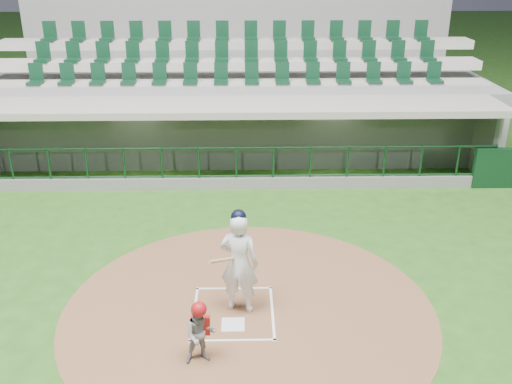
# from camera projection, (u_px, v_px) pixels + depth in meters

# --- Properties ---
(ground) EXTENTS (120.00, 120.00, 0.00)m
(ground) POSITION_uv_depth(u_px,v_px,m) (234.00, 304.00, 11.21)
(ground) COLOR #224F16
(ground) RESTS_ON ground
(dirt_circle) EXTENTS (7.20, 7.20, 0.01)m
(dirt_circle) POSITION_uv_depth(u_px,v_px,m) (249.00, 310.00, 11.03)
(dirt_circle) COLOR brown
(dirt_circle) RESTS_ON ground
(home_plate) EXTENTS (0.43, 0.43, 0.02)m
(home_plate) POSITION_uv_depth(u_px,v_px,m) (233.00, 325.00, 10.56)
(home_plate) COLOR silver
(home_plate) RESTS_ON dirt_circle
(batter_box_chalk) EXTENTS (1.55, 1.80, 0.01)m
(batter_box_chalk) POSITION_uv_depth(u_px,v_px,m) (233.00, 312.00, 10.93)
(batter_box_chalk) COLOR white
(batter_box_chalk) RESTS_ON ground
(dugout_structure) EXTENTS (16.40, 3.70, 3.00)m
(dugout_structure) POSITION_uv_depth(u_px,v_px,m) (241.00, 138.00, 18.05)
(dugout_structure) COLOR slate
(dugout_structure) RESTS_ON ground
(seating_deck) EXTENTS (17.00, 6.72, 5.15)m
(seating_deck) POSITION_uv_depth(u_px,v_px,m) (237.00, 100.00, 20.71)
(seating_deck) COLOR gray
(seating_deck) RESTS_ON ground
(batter) EXTENTS (0.96, 0.98, 2.12)m
(batter) POSITION_uv_depth(u_px,v_px,m) (239.00, 262.00, 10.64)
(batter) COLOR white
(batter) RESTS_ON dirt_circle
(catcher) EXTENTS (0.59, 0.50, 1.16)m
(catcher) POSITION_uv_depth(u_px,v_px,m) (200.00, 332.00, 9.44)
(catcher) COLOR gray
(catcher) RESTS_ON dirt_circle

